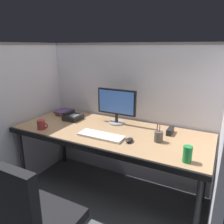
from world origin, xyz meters
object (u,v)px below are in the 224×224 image
monitor_center (117,104)px  desk_phone (73,117)px  book_stack (65,112)px  computer_mouse (129,140)px  keyboard_main (101,136)px  pen_cup (159,136)px  desk (109,136)px  soda_can (187,154)px  red_stapler (170,131)px  coffee_mug (42,125)px

monitor_center → desk_phone: bearing=-167.1°
book_stack → computer_mouse: bearing=-20.7°
book_stack → monitor_center: bearing=-0.8°
monitor_center → keyboard_main: (0.04, -0.39, -0.20)m
desk_phone → pen_cup: size_ratio=1.16×
desk → pen_cup: (0.49, -0.01, 0.10)m
soda_can → red_stapler: bearing=115.9°
computer_mouse → monitor_center: bearing=129.7°
desk_phone → soda_can: (1.31, -0.38, 0.03)m
monitor_center → book_stack: monitor_center is taller
desk_phone → desk: bearing=-13.1°
desk → desk_phone: desk_phone is taller
soda_can → coffee_mug: bearing=-180.0°
keyboard_main → pen_cup: (0.49, 0.14, 0.04)m
coffee_mug → soda_can: soda_can is taller
monitor_center → computer_mouse: monitor_center is taller
monitor_center → soda_can: monitor_center is taller
monitor_center → desk: bearing=-81.2°
coffee_mug → desk: bearing=22.5°
monitor_center → red_stapler: monitor_center is taller
keyboard_main → computer_mouse: 0.28m
red_stapler → computer_mouse: bearing=-127.4°
computer_mouse → desk_phone: bearing=162.1°
soda_can → pen_cup: size_ratio=0.75×
monitor_center → coffee_mug: size_ratio=3.41×
desk_phone → book_stack: size_ratio=0.83×
desk → keyboard_main: size_ratio=4.42×
coffee_mug → desk_phone: bearing=76.6°
monitor_center → computer_mouse: size_ratio=4.48×
keyboard_main → soda_can: 0.78m
desk → computer_mouse: (0.27, -0.14, 0.07)m
monitor_center → red_stapler: (0.58, -0.02, -0.19)m
desk → computer_mouse: size_ratio=19.79×
pen_cup → keyboard_main: bearing=-163.9°
desk → red_stapler: bearing=21.7°
soda_can → keyboard_main: bearing=172.4°
monitor_center → book_stack: size_ratio=1.89×
monitor_center → soda_can: size_ratio=3.52×
soda_can → pen_cup: (-0.28, 0.25, -0.01)m
desk → soda_can: bearing=-18.5°
computer_mouse → coffee_mug: size_ratio=0.76×
keyboard_main → desk_phone: 0.60m
soda_can → book_stack: bearing=161.5°
coffee_mug → pen_cup: size_ratio=0.77×
red_stapler → soda_can: (0.23, -0.47, 0.03)m
coffee_mug → soda_can: (1.40, 0.00, 0.01)m
red_stapler → soda_can: 0.53m
desk_phone → soda_can: 1.36m
coffee_mug → book_stack: bearing=103.3°
keyboard_main → soda_can: (0.77, -0.10, 0.05)m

